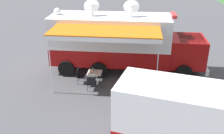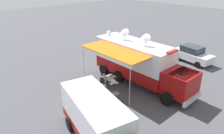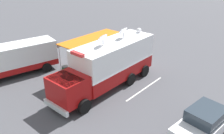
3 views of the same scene
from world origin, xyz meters
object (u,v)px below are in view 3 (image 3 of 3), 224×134
(folding_chair_beside_table, at_px, (108,64))
(car_behind_truck, at_px, (204,123))
(command_truck, at_px, (108,63))
(water_bottle, at_px, (103,63))
(trash_bin, at_px, (65,71))
(seated_responder, at_px, (96,63))
(support_truck, at_px, (19,59))
(folding_chair_at_table, at_px, (95,64))
(folding_table, at_px, (101,65))

(folding_chair_beside_table, xyz_separation_m, car_behind_truck, (-9.90, 3.13, 0.37))
(command_truck, distance_m, water_bottle, 2.73)
(trash_bin, bearing_deg, seated_responder, -115.54)
(folding_chair_beside_table, relative_size, seated_responder, 0.70)
(water_bottle, xyz_separation_m, support_truck, (5.34, 4.87, 0.55))
(car_behind_truck, bearing_deg, command_truck, -6.20)
(command_truck, bearing_deg, seated_responder, -28.93)
(water_bottle, xyz_separation_m, trash_bin, (1.95, 2.65, -0.38))
(command_truck, bearing_deg, folding_chair_beside_table, -48.41)
(folding_chair_beside_table, distance_m, seated_responder, 1.04)
(water_bottle, distance_m, car_behind_truck, 10.12)
(folding_chair_at_table, height_order, support_truck, support_truck)
(folding_chair_at_table, distance_m, car_behind_truck, 10.99)
(folding_table, bearing_deg, seated_responder, -4.39)
(command_truck, height_order, folding_chair_at_table, command_truck)
(command_truck, relative_size, folding_chair_beside_table, 10.94)
(trash_bin, distance_m, car_behind_truck, 11.79)
(folding_table, distance_m, car_behind_truck, 10.19)
(folding_table, xyz_separation_m, water_bottle, (-0.10, -0.12, 0.16))
(folding_table, height_order, support_truck, support_truck)
(folding_table, distance_m, folding_chair_at_table, 0.82)
(folding_chair_at_table, distance_m, trash_bin, 2.79)
(folding_chair_at_table, height_order, trash_bin, trash_bin)
(support_truck, bearing_deg, folding_chair_at_table, -132.76)
(folding_chair_at_table, xyz_separation_m, seated_responder, (-0.19, 0.00, 0.14))
(folding_table, xyz_separation_m, folding_chair_beside_table, (-0.04, -0.85, -0.16))
(folding_table, relative_size, support_truck, 0.11)
(command_truck, bearing_deg, water_bottle, -38.40)
(folding_chair_beside_table, xyz_separation_m, trash_bin, (1.88, 3.38, -0.06))
(command_truck, height_order, water_bottle, command_truck)
(folding_chair_beside_table, height_order, trash_bin, trash_bin)
(folding_table, relative_size, seated_responder, 0.65)
(folding_table, relative_size, car_behind_truck, 0.18)
(support_truck, relative_size, car_behind_truck, 1.61)
(command_truck, distance_m, folding_chair_at_table, 3.52)
(folding_table, relative_size, trash_bin, 0.89)
(car_behind_truck, bearing_deg, folding_chair_at_table, -12.26)
(folding_chair_at_table, height_order, seated_responder, seated_responder)
(trash_bin, relative_size, car_behind_truck, 0.21)
(trash_bin, bearing_deg, folding_chair_at_table, -112.02)
(car_behind_truck, bearing_deg, folding_table, -12.95)
(folding_chair_beside_table, bearing_deg, folding_chair_at_table, 43.75)
(folding_chair_at_table, relative_size, car_behind_truck, 0.20)
(folding_chair_beside_table, height_order, seated_responder, seated_responder)
(seated_responder, bearing_deg, folding_chair_beside_table, -128.88)
(folding_chair_at_table, bearing_deg, seated_responder, 179.26)
(command_truck, height_order, seated_responder, command_truck)
(command_truck, height_order, support_truck, command_truck)
(command_truck, distance_m, trash_bin, 4.32)
(folding_table, bearing_deg, support_truck, 42.20)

